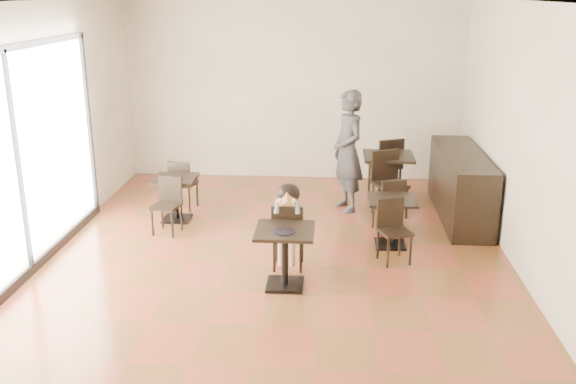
# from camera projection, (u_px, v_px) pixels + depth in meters

# --- Properties ---
(floor) EXTENTS (6.00, 8.00, 0.01)m
(floor) POSITION_uv_depth(u_px,v_px,m) (275.00, 264.00, 8.13)
(floor) COLOR brown
(floor) RESTS_ON ground
(ceiling) EXTENTS (6.00, 8.00, 0.01)m
(ceiling) POSITION_uv_depth(u_px,v_px,m) (273.00, 1.00, 7.16)
(ceiling) COLOR silver
(ceiling) RESTS_ON floor
(wall_back) EXTENTS (6.00, 0.01, 3.20)m
(wall_back) POSITION_uv_depth(u_px,v_px,m) (294.00, 90.00, 11.45)
(wall_back) COLOR white
(wall_back) RESTS_ON floor
(wall_front) EXTENTS (6.00, 0.01, 3.20)m
(wall_front) POSITION_uv_depth(u_px,v_px,m) (212.00, 291.00, 3.84)
(wall_front) COLOR white
(wall_front) RESTS_ON floor
(wall_left) EXTENTS (0.01, 8.00, 3.20)m
(wall_left) POSITION_uv_depth(u_px,v_px,m) (30.00, 137.00, 7.85)
(wall_left) COLOR white
(wall_left) RESTS_ON floor
(wall_right) EXTENTS (0.01, 8.00, 3.20)m
(wall_right) POSITION_uv_depth(u_px,v_px,m) (531.00, 145.00, 7.44)
(wall_right) COLOR white
(wall_right) RESTS_ON floor
(storefront_window) EXTENTS (0.04, 4.50, 2.60)m
(storefront_window) POSITION_uv_depth(u_px,v_px,m) (15.00, 163.00, 7.43)
(storefront_window) COLOR white
(storefront_window) RESTS_ON floor
(child_table) EXTENTS (0.67, 0.67, 0.71)m
(child_table) POSITION_uv_depth(u_px,v_px,m) (285.00, 258.00, 7.42)
(child_table) COLOR black
(child_table) RESTS_ON floor
(child_chair) EXTENTS (0.38, 0.38, 0.86)m
(child_chair) POSITION_uv_depth(u_px,v_px,m) (288.00, 235.00, 7.92)
(child_chair) COLOR black
(child_chair) RESTS_ON floor
(child) EXTENTS (0.38, 0.54, 1.08)m
(child) POSITION_uv_depth(u_px,v_px,m) (288.00, 226.00, 7.89)
(child) COLOR slate
(child) RESTS_ON child_chair
(plate) EXTENTS (0.24, 0.24, 0.01)m
(plate) POSITION_uv_depth(u_px,v_px,m) (284.00, 232.00, 7.22)
(plate) COLOR black
(plate) RESTS_ON child_table
(pizza_slice) EXTENTS (0.25, 0.19, 0.06)m
(pizza_slice) POSITION_uv_depth(u_px,v_px,m) (287.00, 201.00, 7.59)
(pizza_slice) COLOR #DFCC78
(pizza_slice) RESTS_ON child
(adult_patron) EXTENTS (0.69, 0.81, 1.89)m
(adult_patron) POSITION_uv_depth(u_px,v_px,m) (348.00, 151.00, 9.86)
(adult_patron) COLOR #343439
(adult_patron) RESTS_ON floor
(cafe_table_mid) EXTENTS (0.81, 0.81, 0.67)m
(cafe_table_mid) POSITION_uv_depth(u_px,v_px,m) (391.00, 222.00, 8.62)
(cafe_table_mid) COLOR black
(cafe_table_mid) RESTS_ON floor
(cafe_table_left) EXTENTS (0.74, 0.74, 0.66)m
(cafe_table_left) POSITION_uv_depth(u_px,v_px,m) (176.00, 199.00, 9.59)
(cafe_table_left) COLOR black
(cafe_table_left) RESTS_ON floor
(cafe_table_back) EXTENTS (1.02, 1.02, 0.82)m
(cafe_table_back) POSITION_uv_depth(u_px,v_px,m) (387.00, 180.00, 10.26)
(cafe_table_back) COLOR black
(cafe_table_back) RESTS_ON floor
(chair_mid_a) EXTENTS (0.46, 0.46, 0.81)m
(chair_mid_a) POSITION_uv_depth(u_px,v_px,m) (388.00, 204.00, 9.12)
(chair_mid_a) COLOR black
(chair_mid_a) RESTS_ON floor
(chair_mid_b) EXTENTS (0.46, 0.46, 0.81)m
(chair_mid_b) POSITION_uv_depth(u_px,v_px,m) (395.00, 232.00, 8.08)
(chair_mid_b) COLOR black
(chair_mid_b) RESTS_ON floor
(chair_left_a) EXTENTS (0.42, 0.42, 0.80)m
(chair_left_a) POSITION_uv_depth(u_px,v_px,m) (184.00, 184.00, 10.10)
(chair_left_a) COLOR black
(chair_left_a) RESTS_ON floor
(chair_left_b) EXTENTS (0.42, 0.42, 0.80)m
(chair_left_b) POSITION_uv_depth(u_px,v_px,m) (166.00, 206.00, 9.05)
(chair_left_b) COLOR black
(chair_left_b) RESTS_ON floor
(chair_back_a) EXTENTS (0.59, 0.59, 0.99)m
(chair_back_a) POSITION_uv_depth(u_px,v_px,m) (385.00, 166.00, 10.76)
(chair_back_a) COLOR black
(chair_back_a) RESTS_ON floor
(chair_back_b) EXTENTS (0.59, 0.59, 0.99)m
(chair_back_b) POSITION_uv_depth(u_px,v_px,m) (390.00, 185.00, 9.71)
(chair_back_b) COLOR black
(chair_back_b) RESTS_ON floor
(service_counter) EXTENTS (0.60, 2.40, 1.00)m
(service_counter) POSITION_uv_depth(u_px,v_px,m) (460.00, 185.00, 9.70)
(service_counter) COLOR black
(service_counter) RESTS_ON floor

